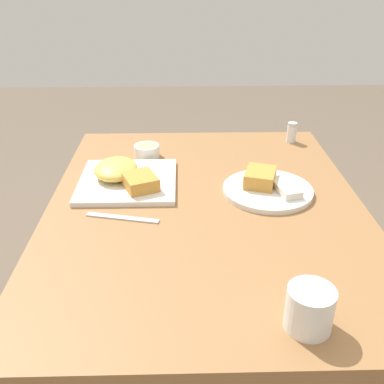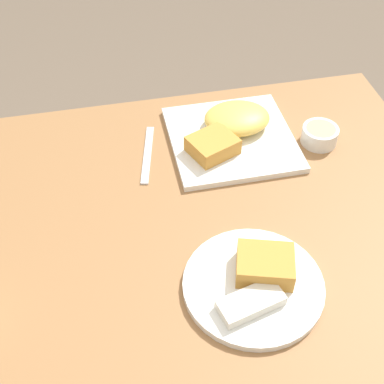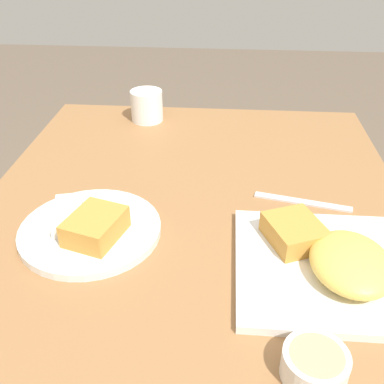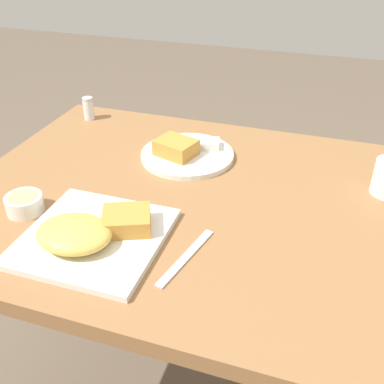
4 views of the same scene
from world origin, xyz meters
name	(u,v)px [view 2 (image 2 of 4)]	position (x,y,z in m)	size (l,w,h in m)	color
dining_table	(196,249)	(0.00, 0.00, 0.66)	(1.05, 0.81, 0.74)	olive
plate_square_near	(231,132)	(-0.13, -0.22, 0.77)	(0.27, 0.27, 0.06)	white
plate_oval_far	(256,282)	(-0.07, 0.17, 0.76)	(0.24, 0.24, 0.05)	white
sauce_ramekin	(320,135)	(-0.31, -0.17, 0.76)	(0.08, 0.08, 0.04)	white
butter_knife	(148,154)	(0.06, -0.21, 0.75)	(0.06, 0.18, 0.00)	silver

